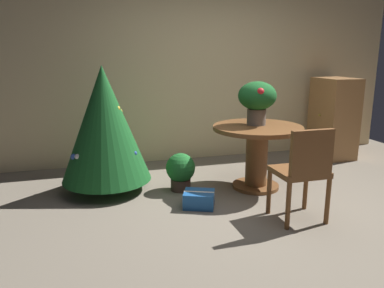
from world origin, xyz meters
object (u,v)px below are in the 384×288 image
at_px(wooden_chair_near, 304,169).
at_px(wooden_cabinet, 334,118).
at_px(round_dining_table, 257,147).
at_px(potted_plant, 181,170).
at_px(flower_vase, 257,98).
at_px(gift_box_blue, 199,199).
at_px(holiday_tree, 104,124).

xyz_separation_m(wooden_chair_near, wooden_cabinet, (1.67, 1.87, 0.08)).
xyz_separation_m(round_dining_table, potted_plant, (-0.86, 0.16, -0.25)).
relative_size(wooden_chair_near, wooden_cabinet, 0.76).
bearing_deg(wooden_cabinet, wooden_chair_near, -131.82).
xyz_separation_m(flower_vase, gift_box_blue, (-0.81, -0.43, -0.95)).
bearing_deg(flower_vase, gift_box_blue, -152.11).
height_order(flower_vase, holiday_tree, holiday_tree).
height_order(round_dining_table, potted_plant, round_dining_table).
bearing_deg(wooden_chair_near, gift_box_blue, 143.32).
bearing_deg(wooden_chair_near, wooden_cabinet, 48.18).
bearing_deg(gift_box_blue, round_dining_table, 24.10).
bearing_deg(wooden_cabinet, gift_box_blue, -152.72).
bearing_deg(round_dining_table, gift_box_blue, -155.90).
xyz_separation_m(gift_box_blue, wooden_cabinet, (2.47, 1.28, 0.51)).
bearing_deg(potted_plant, gift_box_blue, -83.58).
bearing_deg(round_dining_table, wooden_cabinet, 28.74).
bearing_deg(flower_vase, holiday_tree, 169.02).
bearing_deg(potted_plant, flower_vase, -5.90).
relative_size(round_dining_table, wooden_cabinet, 0.86).
distance_m(flower_vase, wooden_cabinet, 1.92).
height_order(flower_vase, gift_box_blue, flower_vase).
distance_m(wooden_chair_near, holiday_tree, 2.15).
distance_m(round_dining_table, gift_box_blue, 0.97).
bearing_deg(wooden_chair_near, holiday_tree, 140.85).
bearing_deg(round_dining_table, flower_vase, 80.39).
bearing_deg(gift_box_blue, potted_plant, 96.42).
bearing_deg(holiday_tree, gift_box_blue, -41.30).
height_order(round_dining_table, wooden_chair_near, wooden_chair_near).
xyz_separation_m(holiday_tree, wooden_cabinet, (3.33, 0.52, -0.18)).
distance_m(holiday_tree, gift_box_blue, 1.33).
xyz_separation_m(flower_vase, wooden_cabinet, (1.66, 0.85, -0.44)).
bearing_deg(potted_plant, round_dining_table, -10.68).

